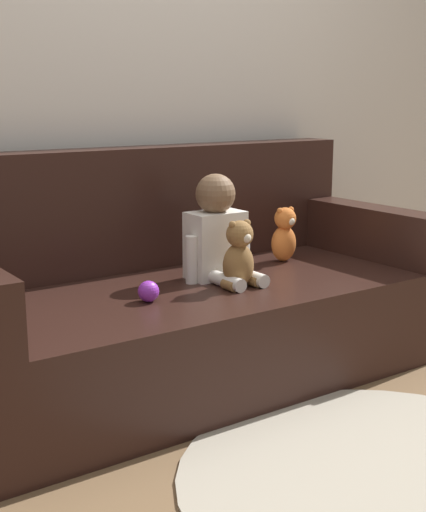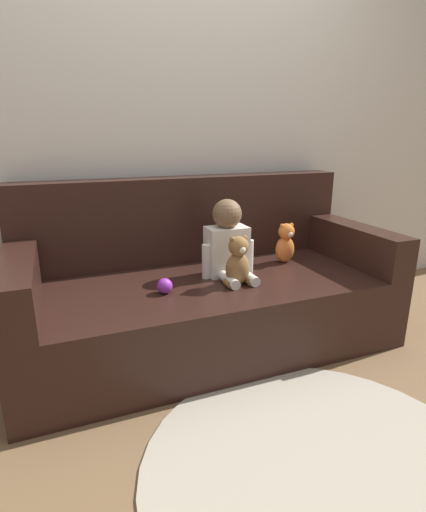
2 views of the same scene
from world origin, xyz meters
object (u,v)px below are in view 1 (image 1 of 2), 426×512
object	(u,v)px
teddy_bear_brown	(239,256)
plush_toy_side	(284,235)
couch	(185,301)
toy_ball	(148,291)
person_baby	(217,234)

from	to	relation	value
teddy_bear_brown	plush_toy_side	size ratio (longest dim) A/B	1.08
couch	toy_ball	size ratio (longest dim) A/B	26.16
toy_ball	teddy_bear_brown	bearing A→B (deg)	-3.97
couch	plush_toy_side	distance (m)	0.58
plush_toy_side	toy_ball	xyz separation A→B (m)	(-0.83, -0.22, -0.08)
teddy_bear_brown	plush_toy_side	world-z (taller)	teddy_bear_brown
plush_toy_side	couch	bearing A→B (deg)	-178.20
person_baby	plush_toy_side	world-z (taller)	person_baby
person_baby	toy_ball	bearing A→B (deg)	-160.85
toy_ball	plush_toy_side	bearing A→B (deg)	14.80
teddy_bear_brown	plush_toy_side	xyz separation A→B (m)	(0.44, 0.25, -0.00)
couch	toy_ball	world-z (taller)	couch
person_baby	plush_toy_side	distance (m)	0.43
person_baby	toy_ball	distance (m)	0.45
person_baby	teddy_bear_brown	world-z (taller)	person_baby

